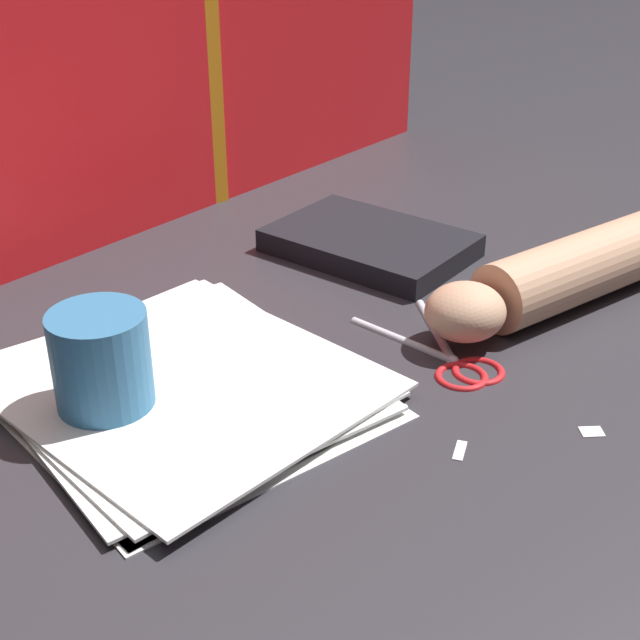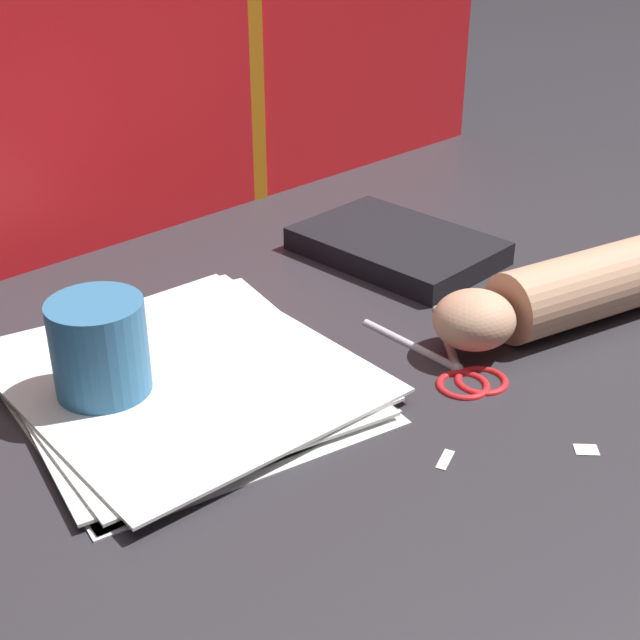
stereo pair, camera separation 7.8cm
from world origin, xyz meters
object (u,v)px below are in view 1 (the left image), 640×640
(paper_stack, at_px, (180,386))
(hand_forearm, at_px, (561,275))
(mug, at_px, (102,368))
(scissors, at_px, (451,356))
(book_closed, at_px, (370,243))

(paper_stack, height_order, hand_forearm, hand_forearm)
(mug, bearing_deg, paper_stack, -7.18)
(paper_stack, height_order, scissors, paper_stack)
(hand_forearm, bearing_deg, book_closed, 102.95)
(mug, bearing_deg, scissors, -23.77)
(book_closed, distance_m, mug, 0.42)
(paper_stack, xyz_separation_m, hand_forearm, (0.39, -0.12, 0.03))
(scissors, xyz_separation_m, hand_forearm, (0.17, -0.00, 0.03))
(book_closed, bearing_deg, scissors, -116.72)
(scissors, relative_size, mug, 1.81)
(scissors, height_order, mug, mug)
(paper_stack, distance_m, scissors, 0.25)
(book_closed, xyz_separation_m, mug, (-0.41, -0.10, 0.04))
(paper_stack, distance_m, hand_forearm, 0.41)
(scissors, distance_m, hand_forearm, 0.17)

